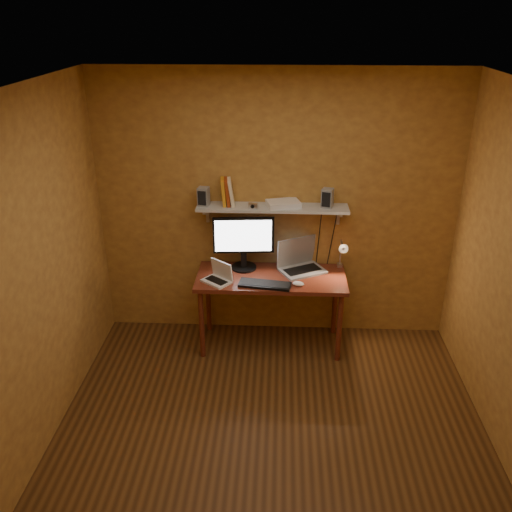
# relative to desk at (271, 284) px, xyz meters

# --- Properties ---
(room) EXTENTS (3.44, 3.24, 2.64)m
(room) POSITION_rel_desk_xyz_m (0.04, -1.28, 0.64)
(room) COLOR brown
(room) RESTS_ON ground
(desk) EXTENTS (1.40, 0.60, 0.75)m
(desk) POSITION_rel_desk_xyz_m (0.00, 0.00, 0.00)
(desk) COLOR maroon
(desk) RESTS_ON ground
(wall_shelf) EXTENTS (1.40, 0.25, 0.21)m
(wall_shelf) POSITION_rel_desk_xyz_m (0.00, 0.19, 0.69)
(wall_shelf) COLOR silver
(wall_shelf) RESTS_ON room
(monitor) EXTENTS (0.58, 0.26, 0.52)m
(monitor) POSITION_rel_desk_xyz_m (-0.27, 0.16, 0.38)
(monitor) COLOR black
(monitor) RESTS_ON desk
(laptop) EXTENTS (0.49, 0.45, 0.30)m
(laptop) POSITION_rel_desk_xyz_m (0.27, 0.17, 0.16)
(laptop) COLOR gray
(laptop) RESTS_ON desk
(netbook) EXTENTS (0.31, 0.30, 0.19)m
(netbook) POSITION_rel_desk_xyz_m (-0.48, -0.12, 0.14)
(netbook) COLOR white
(netbook) RESTS_ON desk
(keyboard) EXTENTS (0.49, 0.23, 0.03)m
(keyboard) POSITION_rel_desk_xyz_m (-0.05, -0.19, 0.10)
(keyboard) COLOR black
(keyboard) RESTS_ON desk
(mouse) EXTENTS (0.12, 0.10, 0.04)m
(mouse) POSITION_rel_desk_xyz_m (0.25, -0.18, 0.11)
(mouse) COLOR white
(mouse) RESTS_ON desk
(desk_lamp) EXTENTS (0.09, 0.23, 0.38)m
(desk_lamp) POSITION_rel_desk_xyz_m (0.66, 0.13, 0.29)
(desk_lamp) COLOR silver
(desk_lamp) RESTS_ON desk
(speaker_left) EXTENTS (0.11, 0.11, 0.17)m
(speaker_left) POSITION_rel_desk_xyz_m (-0.64, 0.19, 0.80)
(speaker_left) COLOR gray
(speaker_left) RESTS_ON wall_shelf
(speaker_right) EXTENTS (0.12, 0.12, 0.18)m
(speaker_right) POSITION_rel_desk_xyz_m (0.50, 0.20, 0.80)
(speaker_right) COLOR gray
(speaker_right) RESTS_ON wall_shelf
(books) EXTENTS (0.14, 0.17, 0.25)m
(books) POSITION_rel_desk_xyz_m (-0.42, 0.22, 0.83)
(books) COLOR orange
(books) RESTS_ON wall_shelf
(shelf_camera) EXTENTS (0.09, 0.06, 0.05)m
(shelf_camera) POSITION_rel_desk_xyz_m (-0.17, 0.12, 0.74)
(shelf_camera) COLOR silver
(shelf_camera) RESTS_ON wall_shelf
(router) EXTENTS (0.34, 0.27, 0.05)m
(router) POSITION_rel_desk_xyz_m (0.10, 0.20, 0.74)
(router) COLOR white
(router) RESTS_ON wall_shelf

